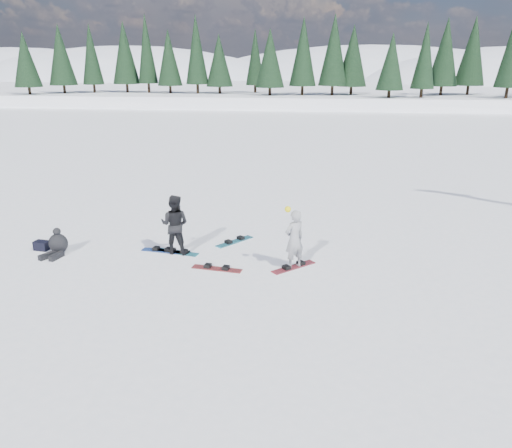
{
  "coord_description": "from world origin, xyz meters",
  "views": [
    {
      "loc": [
        1.04,
        -14.16,
        5.84
      ],
      "look_at": [
        -0.77,
        0.18,
        1.1
      ],
      "focal_mm": 35.0,
      "sensor_mm": 36.0,
      "label": 1
    }
  ],
  "objects": [
    {
      "name": "snowboard_loose_a",
      "position": [
        -1.67,
        1.47,
        0.01
      ],
      "size": [
        1.14,
        1.36,
        0.03
      ],
      "primitive_type": "cube",
      "rotation": [
        0.0,
        0.0,
        0.91
      ],
      "color": "teal",
      "rests_on": "ground"
    },
    {
      "name": "snowboarder_man",
      "position": [
        -3.36,
        0.27,
        0.95
      ],
      "size": [
        0.98,
        0.8,
        1.9
      ],
      "primitive_type": "imported",
      "rotation": [
        0.0,
        0.0,
        3.06
      ],
      "color": "black",
      "rests_on": "ground"
    },
    {
      "name": "snowboarder_woman",
      "position": [
        0.43,
        -0.47,
        0.9
      ],
      "size": [
        0.77,
        0.74,
        1.92
      ],
      "rotation": [
        0.0,
        0.0,
        3.84
      ],
      "color": "#9B9BA0",
      "rests_on": "ground"
    },
    {
      "name": "snowboard_loose_c",
      "position": [
        -3.77,
        0.31,
        0.01
      ],
      "size": [
        1.52,
        0.48,
        0.03
      ],
      "primitive_type": "cube",
      "rotation": [
        0.0,
        0.0,
        -0.13
      ],
      "color": "#1C419B",
      "rests_on": "ground"
    },
    {
      "name": "ground",
      "position": [
        0.0,
        0.0,
        0.0
      ],
      "size": [
        420.0,
        420.0,
        0.0
      ],
      "primitive_type": "plane",
      "color": "white",
      "rests_on": "ground"
    },
    {
      "name": "gear_bag",
      "position": [
        -7.75,
        -0.03,
        0.15
      ],
      "size": [
        0.49,
        0.36,
        0.3
      ],
      "primitive_type": "cube",
      "rotation": [
        0.0,
        0.0,
        -0.14
      ],
      "color": "black",
      "rests_on": "ground"
    },
    {
      "name": "snowboard_woman",
      "position": [
        0.43,
        -0.47,
        0.01
      ],
      "size": [
        1.28,
        1.23,
        0.03
      ],
      "primitive_type": "cube",
      "rotation": [
        0.0,
        0.0,
        0.75
      ],
      "color": "maroon",
      "rests_on": "ground"
    },
    {
      "name": "seated_rider",
      "position": [
        -7.05,
        -0.29,
        0.33
      ],
      "size": [
        0.74,
        1.08,
        0.85
      ],
      "rotation": [
        0.0,
        0.0,
        -0.33
      ],
      "color": "black",
      "rests_on": "ground"
    },
    {
      "name": "snowboard_man",
      "position": [
        -3.36,
        0.27,
        0.01
      ],
      "size": [
        1.52,
        0.6,
        0.03
      ],
      "primitive_type": "cube",
      "rotation": [
        0.0,
        0.0,
        -0.22
      ],
      "color": "teal",
      "rests_on": "ground"
    },
    {
      "name": "snowboard_loose_b",
      "position": [
        -1.8,
        -0.88,
        0.01
      ],
      "size": [
        1.52,
        0.48,
        0.03
      ],
      "primitive_type": "cube",
      "rotation": [
        0.0,
        0.0,
        -0.13
      ],
      "color": "maroon",
      "rests_on": "ground"
    },
    {
      "name": "alpine_backdrop",
      "position": [
        -11.72,
        189.17,
        -13.97
      ],
      "size": [
        412.5,
        227.0,
        53.2
      ],
      "color": "white",
      "rests_on": "ground"
    }
  ]
}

